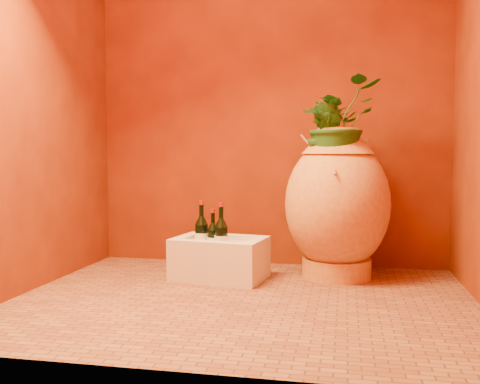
% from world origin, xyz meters
% --- Properties ---
extents(floor, '(2.50, 2.50, 0.00)m').
position_xyz_m(floor, '(0.00, 0.00, 0.00)').
color(floor, brown).
rests_on(floor, ground).
extents(wall_back, '(2.50, 0.02, 2.50)m').
position_xyz_m(wall_back, '(0.00, 1.00, 1.25)').
color(wall_back, '#581A05').
rests_on(wall_back, ground).
extents(wall_left, '(0.02, 2.00, 2.50)m').
position_xyz_m(wall_left, '(-1.25, 0.00, 1.25)').
color(wall_left, '#581A05').
rests_on(wall_left, ground).
extents(amphora, '(0.87, 0.87, 0.96)m').
position_xyz_m(amphora, '(0.49, 0.65, 0.48)').
color(amphora, '#D7883C').
rests_on(amphora, floor).
extents(stone_basin, '(0.61, 0.46, 0.27)m').
position_xyz_m(stone_basin, '(-0.24, 0.45, 0.13)').
color(stone_basin, beige).
rests_on(stone_basin, floor).
extents(wine_bottle_a, '(0.07, 0.07, 0.30)m').
position_xyz_m(wine_bottle_a, '(-0.28, 0.46, 0.25)').
color(wine_bottle_a, black).
rests_on(wine_bottle_a, stone_basin).
extents(wine_bottle_b, '(0.09, 0.09, 0.35)m').
position_xyz_m(wine_bottle_b, '(-0.37, 0.49, 0.27)').
color(wine_bottle_b, black).
rests_on(wine_bottle_b, stone_basin).
extents(wine_bottle_c, '(0.08, 0.08, 0.35)m').
position_xyz_m(wine_bottle_c, '(-0.22, 0.42, 0.27)').
color(wine_bottle_c, black).
rests_on(wine_bottle_c, stone_basin).
extents(wall_tap, '(0.08, 0.16, 0.18)m').
position_xyz_m(wall_tap, '(0.40, 0.91, 0.92)').
color(wall_tap, olive).
rests_on(wall_tap, wall_back).
extents(plant_main, '(0.67, 0.67, 0.56)m').
position_xyz_m(plant_main, '(0.49, 0.63, 0.99)').
color(plant_main, '#1A491A').
rests_on(plant_main, amphora).
extents(plant_side, '(0.29, 0.27, 0.41)m').
position_xyz_m(plant_side, '(0.41, 0.58, 0.91)').
color(plant_side, '#1A491A').
rests_on(plant_side, amphora).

